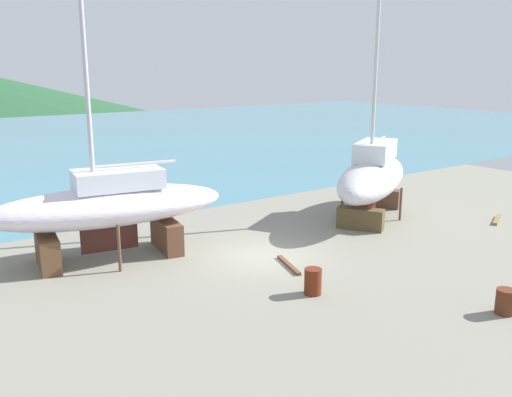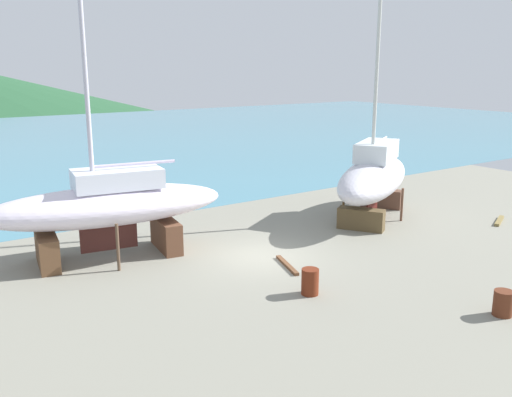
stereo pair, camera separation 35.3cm
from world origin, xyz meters
name	(u,v)px [view 2 (the right image)]	position (x,y,z in m)	size (l,w,h in m)	color
ground_plane	(346,297)	(0.00, -4.87, 0.00)	(50.97, 50.97, 0.00)	gray
sea_water	(27,144)	(0.00, 39.70, 0.00)	(150.47, 63.65, 0.01)	teal
sailboat_small_center	(108,205)	(-4.95, 3.34, 2.13)	(9.63, 4.38, 16.48)	brown
sailboat_large_starboard	(374,177)	(7.95, 1.58, 2.09)	(9.15, 6.94, 16.28)	brown
barrel_tipped_left	(503,303)	(2.94, -8.56, 0.40)	(0.58, 0.58, 0.79)	#592B19
barrel_rust_near	(310,282)	(-0.84, -4.00, 0.44)	(0.58, 0.58, 0.88)	#622513
timber_plank_far	(499,221)	(12.41, -2.60, 0.06)	(1.79, 0.21, 0.13)	olive
timber_short_skew	(287,265)	(0.14, -1.52, 0.06)	(2.04, 0.18, 0.11)	brown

